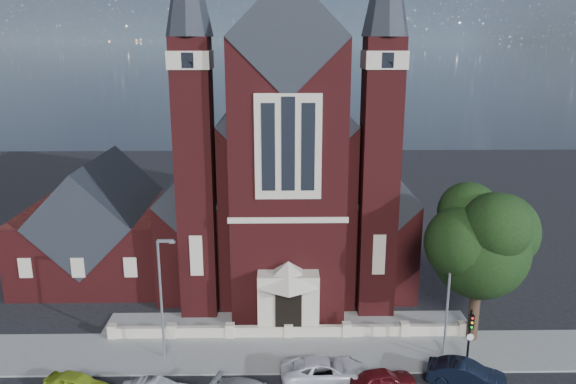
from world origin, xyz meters
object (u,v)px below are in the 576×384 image
street_tree (483,245)px  street_lamp_left (162,292)px  car_navy (466,375)px  church (286,169)px  parish_hall (101,229)px  car_white_suv (325,370)px  car_dark_red (383,381)px  street_lamp_right (450,290)px  traffic_signal (470,332)px

street_tree → street_lamp_left: (-20.51, -1.71, -2.36)m
street_lamp_left → car_navy: street_lamp_left is taller
church → street_tree: church is taller
parish_hall → car_navy: bearing=-33.2°
street_lamp_left → car_white_suv: bearing=-15.1°
parish_hall → car_dark_red: (21.38, -17.70, -3.33)m
street_tree → car_dark_red: street_tree is taller
street_lamp_left → street_lamp_right: bearing=0.0°
car_white_suv → car_navy: 8.31m
street_lamp_right → traffic_signal: (0.91, -1.57, -2.02)m
church → traffic_signal: 23.94m
traffic_signal → car_white_suv: size_ratio=0.75×
church → car_white_suv: (2.09, -21.65, -7.45)m
church → street_tree: size_ratio=3.26×
parish_hall → street_tree: bearing=-23.3°
street_tree → car_dark_red: size_ratio=2.70×
parish_hall → street_lamp_left: bearing=-60.0°
street_tree → car_navy: 8.28m
street_tree → street_lamp_right: bearing=-145.7°
traffic_signal → car_navy: size_ratio=0.89×
street_lamp_left → parish_hall: bearing=120.0°
church → traffic_signal: bearing=-61.8°
church → street_lamp_left: (-7.91, -18.94, -3.59)m
parish_hall → traffic_signal: parish_hall is taller
street_tree → street_lamp_right: (-2.51, -1.71, -2.36)m
car_dark_red → street_lamp_right: bearing=-65.6°
street_lamp_right → car_white_suv: bearing=-161.3°
street_tree → parish_hall: bearing=156.7°
car_white_suv → car_navy: bearing=-98.2°
parish_hall → car_white_suv: bearing=-42.7°
car_dark_red → car_white_suv: bearing=59.6°
street_lamp_right → traffic_signal: street_lamp_right is taller
church → car_white_suv: bearing=-84.5°
street_lamp_right → car_white_suv: 9.28m
car_white_suv → car_navy: (8.29, -0.58, 0.00)m
church → car_dark_red: bearing=-76.6°
car_white_suv → car_dark_red: bearing=-110.9°
street_lamp_right → traffic_signal: size_ratio=2.02×
street_lamp_right → car_navy: bearing=-84.9°
street_lamp_right → street_lamp_left: bearing=180.0°
street_tree → street_lamp_left: street_tree is taller
street_lamp_right → traffic_signal: bearing=-60.0°
street_lamp_right → car_navy: 5.08m
car_dark_red → street_lamp_left: bearing=60.8°
church → parish_hall: church is taller
street_tree → street_lamp_left: size_ratio=1.32×
car_dark_red → church: bearing=-0.3°
street_tree → car_navy: (-2.21, -4.99, -6.22)m
street_lamp_right → car_white_suv: size_ratio=1.52×
church → street_lamp_left: 20.84m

